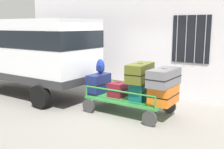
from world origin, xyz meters
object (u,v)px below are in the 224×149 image
luggage_cart (129,100)px  suitcase_midleft_bottom (118,89)px  suitcase_left_bottom (99,84)px  suitcase_center_middle (140,73)px  suitcase_midright_middle (164,77)px  backpack (100,67)px  suitcase_center_bottom (140,91)px  van (29,49)px  suitcase_midright_bottom (164,95)px

luggage_cart → suitcase_midleft_bottom: size_ratio=4.17×
suitcase_left_bottom → suitcase_center_middle: (1.37, 0.02, 0.46)m
suitcase_midright_middle → suitcase_center_middle: bearing=-179.6°
suitcase_center_middle → luggage_cart: bearing=179.0°
suitcase_midleft_bottom → backpack: bearing=175.0°
luggage_cart → suitcase_center_bottom: bearing=-1.7°
luggage_cart → van: bearing=-178.1°
suitcase_midright_bottom → suitcase_midleft_bottom: bearing=-178.3°
backpack → van: bearing=-176.8°
luggage_cart → suitcase_left_bottom: suitcase_left_bottom is taller
backpack → suitcase_left_bottom: bearing=-111.5°
suitcase_midright_bottom → suitcase_midright_middle: suitcase_midright_middle is taller
suitcase_left_bottom → suitcase_midleft_bottom: bearing=-0.1°
suitcase_midleft_bottom → van: bearing=-178.3°
suitcase_center_bottom → suitcase_midright_middle: (0.68, 0.01, 0.44)m
luggage_cart → suitcase_center_middle: (0.34, -0.01, 0.82)m
suitcase_center_bottom → backpack: backpack is taller
luggage_cart → suitcase_left_bottom: (-1.03, -0.02, 0.36)m
suitcase_midleft_bottom → suitcase_left_bottom: bearing=179.9°
suitcase_left_bottom → suitcase_center_bottom: suitcase_left_bottom is taller
suitcase_center_middle → suitcase_midleft_bottom: bearing=-178.3°
suitcase_midleft_bottom → suitcase_midright_middle: size_ratio=0.51×
van → suitcase_center_middle: (4.31, 0.13, -0.44)m
suitcase_center_bottom → suitcase_left_bottom: bearing=-179.4°
suitcase_left_bottom → suitcase_midright_bottom: (2.05, 0.04, -0.05)m
luggage_cart → backpack: backpack is taller
luggage_cart → suitcase_center_middle: bearing=-1.0°
suitcase_midright_bottom → suitcase_midright_middle: size_ratio=0.81×
suitcase_left_bottom → backpack: 0.51m
suitcase_center_bottom → suitcase_center_middle: suitcase_center_middle is taller
suitcase_left_bottom → suitcase_center_middle: suitcase_center_middle is taller
suitcase_center_middle → suitcase_midright_middle: size_ratio=0.98×
van → suitcase_center_middle: size_ratio=4.73×
suitcase_midleft_bottom → suitcase_midright_bottom: 1.37m
luggage_cart → suitcase_center_bottom: (0.34, -0.01, 0.32)m
van → suitcase_midright_middle: (5.00, 0.13, -0.49)m
suitcase_left_bottom → suitcase_midright_middle: bearing=0.7°
suitcase_left_bottom → suitcase_center_bottom: bearing=0.6°
suitcase_left_bottom → suitcase_midright_middle: (2.05, 0.02, 0.41)m
van → luggage_cart: van is taller
suitcase_midleft_bottom → suitcase_midright_bottom: bearing=1.7°
suitcase_midleft_bottom → suitcase_center_bottom: 0.69m
van → suitcase_midleft_bottom: 3.76m
suitcase_left_bottom → suitcase_midright_middle: size_ratio=0.74×
suitcase_midright_bottom → backpack: size_ratio=1.98×
luggage_cart → suitcase_midright_middle: 1.28m
luggage_cart → suitcase_midright_middle: bearing=-0.0°
suitcase_center_middle → suitcase_midright_bottom: size_ratio=1.21×
luggage_cart → backpack: bearing=178.2°
suitcase_center_bottom → suitcase_midright_bottom: size_ratio=0.75×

